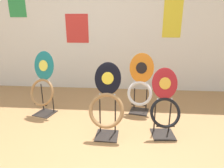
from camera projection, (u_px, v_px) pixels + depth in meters
name	position (u px, v px, depth m)	size (l,w,h in m)	color
ground_plane	(62.00, 168.00, 1.98)	(14.00, 14.00, 0.00)	#A37547
wall_back	(97.00, 25.00, 3.91)	(8.00, 0.07, 2.60)	silver
toilet_seat_display_teal_sax	(43.00, 86.00, 3.00)	(0.45, 0.36, 0.96)	black
toilet_seat_display_jazz_black	(107.00, 105.00, 2.41)	(0.44, 0.36, 0.92)	black
toilet_seat_display_crimson_swirl	(165.00, 105.00, 2.45)	(0.39, 0.34, 0.85)	black
toilet_seat_display_orange_sun	(140.00, 86.00, 3.07)	(0.42, 0.33, 0.93)	black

